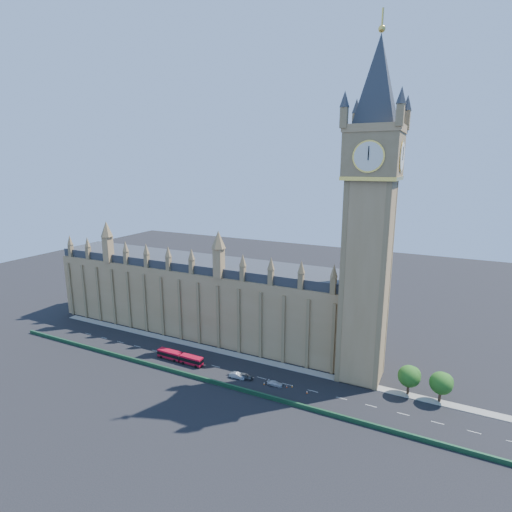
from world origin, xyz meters
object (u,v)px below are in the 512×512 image
at_px(car_grey, 245,376).
at_px(car_white, 275,384).
at_px(red_bus, 180,357).
at_px(car_silver, 237,376).

relative_size(car_grey, car_white, 1.06).
relative_size(red_bus, car_white, 3.73).
relative_size(red_bus, car_grey, 3.53).
height_order(car_silver, car_white, car_silver).
xyz_separation_m(red_bus, car_silver, (21.57, -0.80, -0.71)).
relative_size(red_bus, car_silver, 3.48).
xyz_separation_m(red_bus, car_grey, (23.72, -0.17, -0.69)).
distance_m(car_grey, car_silver, 2.24).
distance_m(car_silver, car_white, 11.76).
xyz_separation_m(red_bus, car_white, (33.28, 0.24, -0.85)).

